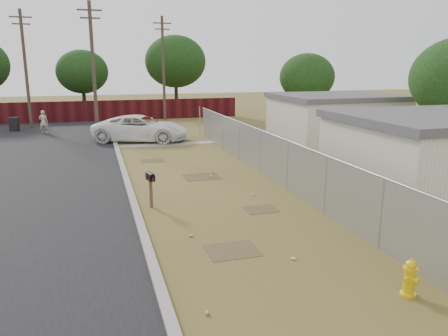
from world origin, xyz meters
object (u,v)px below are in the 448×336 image
object	(u,v)px
fire_hydrant	(410,278)
pedestrian	(44,122)
mailbox	(150,180)
pickup_truck	(141,128)
trash_bin	(14,124)

from	to	relation	value
fire_hydrant	pedestrian	distance (m)	28.71
mailbox	pickup_truck	distance (m)	13.97
pickup_truck	pedestrian	bearing A→B (deg)	71.36
mailbox	pedestrian	world-z (taller)	pedestrian
fire_hydrant	mailbox	bearing A→B (deg)	120.90
pickup_truck	trash_bin	world-z (taller)	pickup_truck
pickup_truck	mailbox	bearing A→B (deg)	-163.84
pedestrian	trash_bin	bearing A→B (deg)	-32.86
fire_hydrant	pickup_truck	distance (m)	21.90
mailbox	trash_bin	xyz separation A→B (m)	(-7.58, 21.12, -0.47)
pedestrian	trash_bin	world-z (taller)	pedestrian
mailbox	trash_bin	bearing A→B (deg)	109.73
mailbox	pedestrian	distance (m)	19.97
mailbox	trash_bin	world-z (taller)	mailbox
fire_hydrant	pedestrian	world-z (taller)	pedestrian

